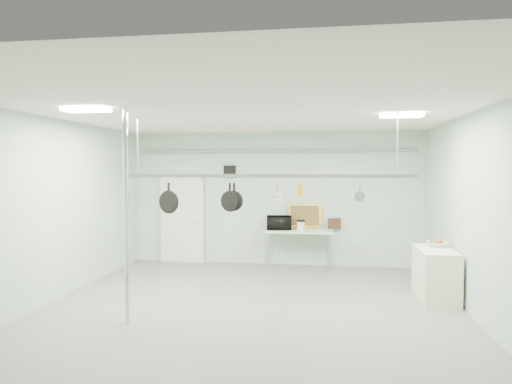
% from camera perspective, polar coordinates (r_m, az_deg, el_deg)
% --- Properties ---
extents(floor, '(8.00, 8.00, 0.00)m').
position_cam_1_polar(floor, '(7.43, -1.18, -15.23)').
color(floor, gray).
rests_on(floor, ground).
extents(ceiling, '(7.00, 8.00, 0.02)m').
position_cam_1_polar(ceiling, '(7.12, -1.21, 10.00)').
color(ceiling, silver).
rests_on(ceiling, back_wall).
extents(back_wall, '(7.00, 0.02, 3.20)m').
position_cam_1_polar(back_wall, '(11.04, 2.32, -0.83)').
color(back_wall, '#9FBFAE').
rests_on(back_wall, floor).
extents(right_wall, '(0.02, 8.00, 3.20)m').
position_cam_1_polar(right_wall, '(7.36, 26.71, -2.95)').
color(right_wall, '#9FBFAE').
rests_on(right_wall, floor).
extents(door, '(1.10, 0.10, 2.20)m').
position_cam_1_polar(door, '(11.51, -9.18, -3.46)').
color(door, silver).
rests_on(door, floor).
extents(wall_vent, '(0.30, 0.04, 0.30)m').
position_cam_1_polar(wall_vent, '(11.17, -3.31, 2.55)').
color(wall_vent, black).
rests_on(wall_vent, back_wall).
extents(conduit_pipe, '(6.60, 0.07, 0.07)m').
position_cam_1_polar(conduit_pipe, '(10.93, 2.28, 5.17)').
color(conduit_pipe, gray).
rests_on(conduit_pipe, back_wall).
extents(chrome_pole, '(0.08, 0.08, 3.20)m').
position_cam_1_polar(chrome_pole, '(7.02, -15.87, -3.02)').
color(chrome_pole, silver).
rests_on(chrome_pole, floor).
extents(prep_table, '(1.60, 0.70, 0.91)m').
position_cam_1_polar(prep_table, '(10.68, 5.30, -5.10)').
color(prep_table, '#B1D0B9').
rests_on(prep_table, floor).
extents(side_cabinet, '(0.60, 1.20, 0.90)m').
position_cam_1_polar(side_cabinet, '(8.78, 21.52, -9.55)').
color(side_cabinet, silver).
rests_on(side_cabinet, floor).
extents(pot_rack, '(4.80, 0.06, 1.00)m').
position_cam_1_polar(pot_rack, '(7.33, 0.74, 2.26)').
color(pot_rack, '#B7B7BC').
rests_on(pot_rack, ceiling).
extents(light_panel_left, '(0.65, 0.30, 0.05)m').
position_cam_1_polar(light_panel_left, '(7.09, -20.46, 9.61)').
color(light_panel_left, white).
rests_on(light_panel_left, ceiling).
extents(light_panel_right, '(0.65, 0.30, 0.05)m').
position_cam_1_polar(light_panel_right, '(7.70, 17.73, 9.09)').
color(light_panel_right, white).
rests_on(light_panel_right, ceiling).
extents(microwave, '(0.61, 0.44, 0.32)m').
position_cam_1_polar(microwave, '(10.67, 2.92, -3.85)').
color(microwave, black).
rests_on(microwave, prep_table).
extents(coffee_canister, '(0.21, 0.21, 0.21)m').
position_cam_1_polar(coffee_canister, '(10.49, 5.61, -4.27)').
color(coffee_canister, silver).
rests_on(coffee_canister, prep_table).
extents(painting_large, '(0.79, 0.18, 0.58)m').
position_cam_1_polar(painting_large, '(10.92, 6.14, -3.01)').
color(painting_large, gold).
rests_on(painting_large, prep_table).
extents(painting_small, '(0.30, 0.10, 0.25)m').
position_cam_1_polar(painting_small, '(10.93, 9.77, -3.90)').
color(painting_small, '#312011').
rests_on(painting_small, prep_table).
extents(fruit_bowl, '(0.39, 0.39, 0.09)m').
position_cam_1_polar(fruit_bowl, '(8.99, 21.63, -6.07)').
color(fruit_bowl, silver).
rests_on(fruit_bowl, side_cabinet).
extents(skillet_left, '(0.39, 0.17, 0.52)m').
position_cam_1_polar(skillet_left, '(7.71, -10.86, -0.78)').
color(skillet_left, black).
rests_on(skillet_left, pot_rack).
extents(skillet_mid, '(0.34, 0.17, 0.46)m').
position_cam_1_polar(skillet_mid, '(7.43, -3.29, -0.61)').
color(skillet_mid, black).
rests_on(skillet_mid, pot_rack).
extents(skillet_right, '(0.32, 0.15, 0.43)m').
position_cam_1_polar(skillet_right, '(7.41, -2.76, -0.52)').
color(skillet_right, black).
rests_on(skillet_right, pot_rack).
extents(whisk, '(0.16, 0.16, 0.31)m').
position_cam_1_polar(whisk, '(7.30, 2.76, -0.10)').
color(whisk, '#AAAAAF').
rests_on(whisk, pot_rack).
extents(grater, '(0.09, 0.02, 0.22)m').
position_cam_1_polar(grater, '(7.28, 5.51, 0.22)').
color(grater, gold).
rests_on(grater, pot_rack).
extents(saucepan, '(0.18, 0.11, 0.29)m').
position_cam_1_polar(saucepan, '(7.29, 12.82, -0.09)').
color(saucepan, '#A3A2A7').
rests_on(saucepan, pot_rack).
extents(fruit_cluster, '(0.24, 0.24, 0.09)m').
position_cam_1_polar(fruit_cluster, '(8.98, 21.64, -5.82)').
color(fruit_cluster, '#A60F24').
rests_on(fruit_cluster, fruit_bowl).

